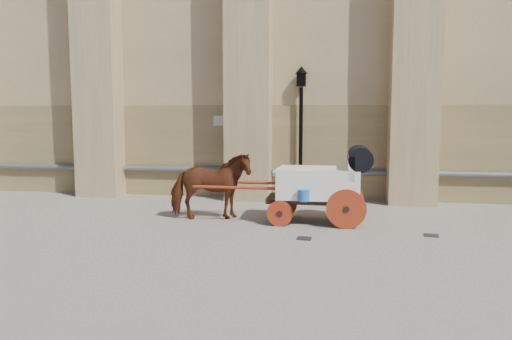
# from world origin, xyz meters

# --- Properties ---
(ground) EXTENTS (90.00, 90.00, 0.00)m
(ground) POSITION_xyz_m (0.00, 0.00, 0.00)
(ground) COLOR gray
(ground) RESTS_ON ground
(horse) EXTENTS (2.22, 1.40, 1.74)m
(horse) POSITION_xyz_m (-1.43, 0.46, 0.87)
(horse) COLOR #612A16
(horse) RESTS_ON ground
(carriage) EXTENTS (4.42, 1.57, 1.93)m
(carriage) POSITION_xyz_m (1.47, 0.58, 1.04)
(carriage) COLOR black
(carriage) RESTS_ON ground
(street_lamp) EXTENTS (0.39, 0.39, 4.19)m
(street_lamp) POSITION_xyz_m (0.64, 3.80, 2.24)
(street_lamp) COLOR black
(street_lamp) RESTS_ON ground
(drain_grate_near) EXTENTS (0.34, 0.34, 0.01)m
(drain_grate_near) POSITION_xyz_m (1.09, -1.18, 0.01)
(drain_grate_near) COLOR black
(drain_grate_near) RESTS_ON ground
(drain_grate_far) EXTENTS (0.37, 0.37, 0.01)m
(drain_grate_far) POSITION_xyz_m (3.88, -0.45, 0.01)
(drain_grate_far) COLOR black
(drain_grate_far) RESTS_ON ground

